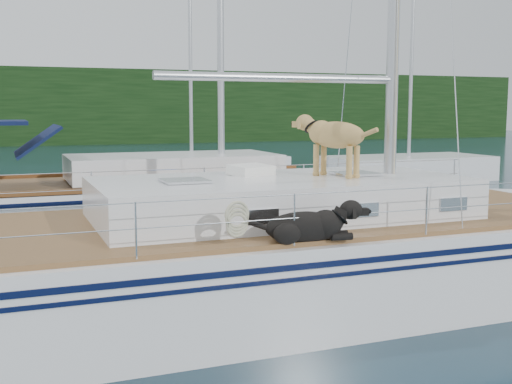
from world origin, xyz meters
name	(u,v)px	position (x,y,z in m)	size (l,w,h in m)	color
ground	(228,308)	(0.00, 0.00, 0.00)	(120.00, 120.00, 0.00)	black
tree_line	(41,107)	(0.00, 45.00, 3.00)	(90.00, 3.00, 6.00)	black
shore_bank	(41,137)	(0.00, 46.20, 0.60)	(92.00, 1.00, 1.20)	#595147
main_sailboat	(235,261)	(0.10, 0.00, 0.68)	(12.00, 3.87, 14.01)	white
neighbor_sailboat	(127,203)	(-0.25, 6.41, 0.63)	(11.00, 3.50, 13.30)	white
bg_boat_center	(192,169)	(4.00, 16.00, 0.45)	(7.20, 3.00, 11.65)	white
bg_boat_east	(408,169)	(12.00, 13.00, 0.46)	(6.40, 3.00, 11.65)	white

